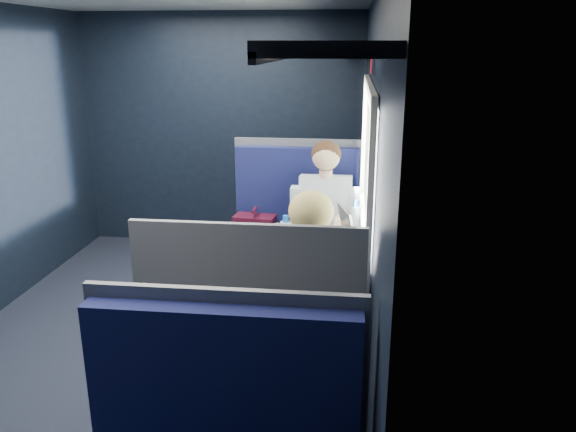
# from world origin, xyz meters

# --- Properties ---
(ground) EXTENTS (2.80, 4.20, 0.01)m
(ground) POSITION_xyz_m (0.00, 0.00, -0.01)
(ground) COLOR black
(room_shell) EXTENTS (3.00, 4.40, 2.40)m
(room_shell) POSITION_xyz_m (0.02, 0.00, 1.48)
(room_shell) COLOR black
(room_shell) RESTS_ON ground
(table) EXTENTS (0.62, 1.00, 0.74)m
(table) POSITION_xyz_m (1.03, 0.00, 0.66)
(table) COLOR #54565E
(table) RESTS_ON ground
(seat_bay_near) EXTENTS (1.04, 0.62, 1.26)m
(seat_bay_near) POSITION_xyz_m (0.84, 0.87, 0.42)
(seat_bay_near) COLOR #0E113E
(seat_bay_near) RESTS_ON ground
(seat_bay_far) EXTENTS (1.04, 0.62, 1.26)m
(seat_bay_far) POSITION_xyz_m (0.85, -0.87, 0.41)
(seat_bay_far) COLOR #0E113E
(seat_bay_far) RESTS_ON ground
(seat_row_front) EXTENTS (1.04, 0.51, 1.16)m
(seat_row_front) POSITION_xyz_m (0.85, 1.80, 0.41)
(seat_row_front) COLOR #0E113E
(seat_row_front) RESTS_ON ground
(man) EXTENTS (0.53, 0.56, 1.32)m
(man) POSITION_xyz_m (1.10, 0.70, 0.72)
(man) COLOR black
(man) RESTS_ON ground
(woman) EXTENTS (0.53, 0.56, 1.32)m
(woman) POSITION_xyz_m (1.10, -0.71, 0.73)
(woman) COLOR black
(woman) RESTS_ON ground
(papers) EXTENTS (0.80, 0.97, 0.01)m
(papers) POSITION_xyz_m (1.05, 0.01, 0.74)
(papers) COLOR white
(papers) RESTS_ON table
(laptop) EXTENTS (0.34, 0.39, 0.25)m
(laptop) POSITION_xyz_m (1.21, 0.11, 0.81)
(laptop) COLOR silver
(laptop) RESTS_ON table
(bottle_small) EXTENTS (0.07, 0.07, 0.24)m
(bottle_small) POSITION_xyz_m (1.33, 0.33, 0.85)
(bottle_small) COLOR silver
(bottle_small) RESTS_ON table
(cup) EXTENTS (0.07, 0.07, 0.09)m
(cup) POSITION_xyz_m (1.24, 0.36, 0.78)
(cup) COLOR white
(cup) RESTS_ON table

